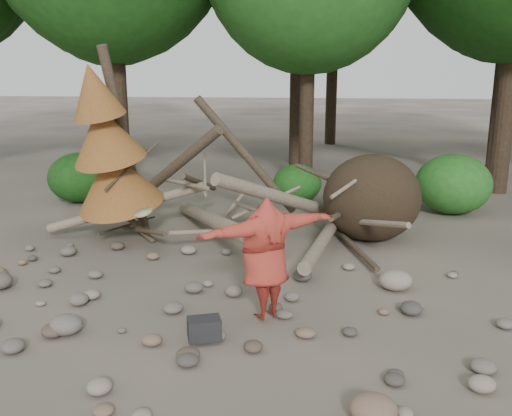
# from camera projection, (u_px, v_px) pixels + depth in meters

# --- Properties ---
(ground) EXTENTS (120.00, 120.00, 0.00)m
(ground) POSITION_uv_depth(u_px,v_px,m) (230.00, 314.00, 9.22)
(ground) COLOR #514C44
(ground) RESTS_ON ground
(deadfall_pile) EXTENTS (8.55, 5.24, 3.30)m
(deadfall_pile) POSITION_uv_depth(u_px,v_px,m) (346.00, 200.00, 12.86)
(deadfall_pile) COLOR #332619
(deadfall_pile) RESTS_ON ground
(dead_conifer) EXTENTS (2.06, 2.16, 4.35)m
(dead_conifer) POSITION_uv_depth(u_px,v_px,m) (109.00, 151.00, 12.26)
(dead_conifer) COLOR #4C3F30
(dead_conifer) RESTS_ON ground
(bush_left) EXTENTS (1.80, 1.80, 1.44)m
(bush_left) POSITION_uv_depth(u_px,v_px,m) (80.00, 177.00, 16.54)
(bush_left) COLOR #194C14
(bush_left) RESTS_ON ground
(bush_mid) EXTENTS (1.40, 1.40, 1.12)m
(bush_mid) POSITION_uv_depth(u_px,v_px,m) (297.00, 183.00, 16.51)
(bush_mid) COLOR #22601B
(bush_mid) RESTS_ON ground
(bush_right) EXTENTS (2.00, 2.00, 1.60)m
(bush_right) POSITION_uv_depth(u_px,v_px,m) (453.00, 184.00, 15.25)
(bush_right) COLOR #2B7223
(bush_right) RESTS_ON ground
(frisbee_thrower) EXTENTS (3.31, 1.91, 1.92)m
(frisbee_thrower) POSITION_uv_depth(u_px,v_px,m) (265.00, 258.00, 8.72)
(frisbee_thrower) COLOR #A83225
(frisbee_thrower) RESTS_ON ground
(backpack) EXTENTS (0.55, 0.45, 0.32)m
(backpack) POSITION_uv_depth(u_px,v_px,m) (204.00, 332.00, 8.24)
(backpack) COLOR black
(backpack) RESTS_ON ground
(cloth_green) EXTENTS (0.38, 0.31, 0.14)m
(cloth_green) POSITION_uv_depth(u_px,v_px,m) (200.00, 323.00, 8.73)
(cloth_green) COLOR #2D6729
(cloth_green) RESTS_ON ground
(cloth_orange) EXTENTS (0.32, 0.26, 0.12)m
(cloth_orange) POSITION_uv_depth(u_px,v_px,m) (202.00, 331.00, 8.50)
(cloth_orange) COLOR #AB481D
(cloth_orange) RESTS_ON ground
(boulder_front_left) EXTENTS (0.50, 0.45, 0.30)m
(boulder_front_left) POSITION_uv_depth(u_px,v_px,m) (66.00, 325.00, 8.51)
(boulder_front_left) COLOR #6E645C
(boulder_front_left) RESTS_ON ground
(boulder_front_right) EXTENTS (0.55, 0.49, 0.33)m
(boulder_front_right) POSITION_uv_depth(u_px,v_px,m) (373.00, 409.00, 6.40)
(boulder_front_right) COLOR #7D604E
(boulder_front_right) RESTS_ON ground
(boulder_mid_right) EXTENTS (0.59, 0.53, 0.36)m
(boulder_mid_right) POSITION_uv_depth(u_px,v_px,m) (396.00, 280.00, 10.17)
(boulder_mid_right) COLOR gray
(boulder_mid_right) RESTS_ON ground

